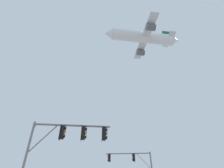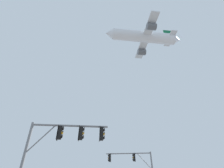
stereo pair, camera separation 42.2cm
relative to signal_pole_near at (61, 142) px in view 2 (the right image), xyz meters
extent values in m
cylinder|color=slate|center=(-2.14, -0.27, -1.61)|extent=(0.20, 0.20, 5.92)
cylinder|color=slate|center=(0.53, 0.07, 1.19)|extent=(5.36, 0.82, 0.15)
cylinder|color=slate|center=(-1.34, -0.17, 0.23)|extent=(1.67, 0.29, 1.97)
cube|color=black|center=(2.77, 0.35, 0.67)|extent=(0.30, 0.35, 0.90)
cylinder|color=black|center=(2.77, 0.35, 1.18)|extent=(0.05, 0.05, 0.12)
cube|color=black|center=(2.63, 0.33, 0.67)|extent=(0.08, 0.46, 1.04)
sphere|color=black|center=(2.92, 0.37, 0.94)|extent=(0.20, 0.20, 0.20)
cylinder|color=black|center=(2.98, 0.38, 1.00)|extent=(0.07, 0.21, 0.21)
sphere|color=orange|center=(2.92, 0.37, 0.66)|extent=(0.20, 0.20, 0.20)
cylinder|color=black|center=(2.98, 0.38, 0.72)|extent=(0.07, 0.21, 0.21)
sphere|color=black|center=(2.92, 0.37, 0.38)|extent=(0.20, 0.20, 0.20)
cylinder|color=black|center=(2.98, 0.38, 0.44)|extent=(0.07, 0.21, 0.21)
cube|color=black|center=(1.31, 0.17, 0.67)|extent=(0.30, 0.35, 0.90)
cylinder|color=black|center=(1.31, 0.17, 1.18)|extent=(0.05, 0.05, 0.12)
cube|color=black|center=(1.17, 0.15, 0.67)|extent=(0.08, 0.46, 1.04)
sphere|color=black|center=(1.45, 0.18, 0.94)|extent=(0.20, 0.20, 0.20)
cylinder|color=black|center=(1.51, 0.19, 1.00)|extent=(0.07, 0.21, 0.21)
sphere|color=orange|center=(1.45, 0.18, 0.66)|extent=(0.20, 0.20, 0.20)
cylinder|color=black|center=(1.51, 0.19, 0.72)|extent=(0.07, 0.21, 0.21)
sphere|color=black|center=(1.45, 0.18, 0.38)|extent=(0.20, 0.20, 0.20)
cylinder|color=black|center=(1.51, 0.19, 0.44)|extent=(0.07, 0.21, 0.21)
cube|color=black|center=(-0.16, -0.02, 0.67)|extent=(0.30, 0.35, 0.90)
cylinder|color=black|center=(-0.16, -0.02, 1.18)|extent=(0.05, 0.05, 0.12)
cube|color=black|center=(-0.30, -0.04, 0.67)|extent=(0.08, 0.46, 1.04)
sphere|color=black|center=(-0.02, 0.00, 0.94)|extent=(0.20, 0.20, 0.20)
cylinder|color=black|center=(0.05, 0.01, 1.00)|extent=(0.07, 0.21, 0.21)
sphere|color=orange|center=(-0.02, 0.00, 0.66)|extent=(0.20, 0.20, 0.20)
cylinder|color=black|center=(0.05, 0.01, 0.72)|extent=(0.07, 0.21, 0.21)
sphere|color=black|center=(-0.02, 0.00, 0.38)|extent=(0.20, 0.20, 0.20)
cylinder|color=black|center=(0.05, 0.01, 0.44)|extent=(0.07, 0.21, 0.21)
cylinder|color=slate|center=(5.34, 12.04, 1.39)|extent=(5.88, 0.59, 0.15)
cylinder|color=slate|center=(7.40, 11.89, 0.39)|extent=(1.83, 0.22, 2.04)
cube|color=black|center=(2.88, 12.23, 0.86)|extent=(0.28, 0.34, 0.90)
cylinder|color=black|center=(2.88, 12.23, 1.37)|extent=(0.05, 0.05, 0.12)
cube|color=black|center=(3.01, 12.22, 0.86)|extent=(0.06, 0.46, 1.04)
sphere|color=black|center=(2.73, 12.24, 1.13)|extent=(0.20, 0.20, 0.20)
cylinder|color=black|center=(2.67, 12.25, 1.19)|extent=(0.06, 0.21, 0.21)
sphere|color=orange|center=(2.73, 12.24, 0.85)|extent=(0.20, 0.20, 0.20)
cylinder|color=black|center=(2.67, 12.25, 0.91)|extent=(0.06, 0.21, 0.21)
sphere|color=black|center=(2.73, 12.24, 0.57)|extent=(0.20, 0.20, 0.20)
cylinder|color=black|center=(2.67, 12.25, 0.63)|extent=(0.06, 0.21, 0.21)
cube|color=black|center=(6.10, 11.99, 0.86)|extent=(0.28, 0.34, 0.90)
cylinder|color=black|center=(6.10, 11.99, 1.37)|extent=(0.05, 0.05, 0.12)
cube|color=black|center=(6.24, 11.98, 0.86)|extent=(0.06, 0.46, 1.04)
sphere|color=black|center=(5.96, 12.00, 1.13)|extent=(0.20, 0.20, 0.20)
cylinder|color=black|center=(5.90, 12.00, 1.19)|extent=(0.06, 0.21, 0.21)
sphere|color=orange|center=(5.96, 12.00, 0.85)|extent=(0.20, 0.20, 0.20)
cylinder|color=black|center=(5.90, 12.00, 0.91)|extent=(0.06, 0.21, 0.21)
sphere|color=black|center=(5.96, 12.00, 0.57)|extent=(0.20, 0.20, 0.20)
cylinder|color=black|center=(5.90, 12.00, 0.63)|extent=(0.06, 0.21, 0.21)
cylinder|color=white|center=(12.96, 24.92, 38.40)|extent=(20.20, 6.39, 3.54)
cone|color=white|center=(2.02, 23.31, 38.40)|extent=(2.89, 3.68, 3.36)
cone|color=white|center=(23.79, 26.51, 38.40)|extent=(2.62, 3.30, 3.01)
cube|color=silver|center=(13.50, 25.00, 37.87)|extent=(5.14, 18.95, 0.40)
cylinder|color=#595B60|center=(14.27, 19.79, 36.81)|extent=(2.91, 2.35, 1.99)
cylinder|color=#595B60|center=(12.74, 30.20, 36.81)|extent=(2.91, 2.35, 1.99)
cube|color=#0C5933|center=(21.49, 26.17, 40.39)|extent=(3.10, 0.71, 4.20)
cube|color=silver|center=(21.71, 26.20, 38.73)|extent=(2.93, 6.85, 0.22)
camera|label=1|loc=(3.46, -11.66, -2.77)|focal=26.64mm
camera|label=2|loc=(3.88, -11.65, -2.77)|focal=26.64mm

